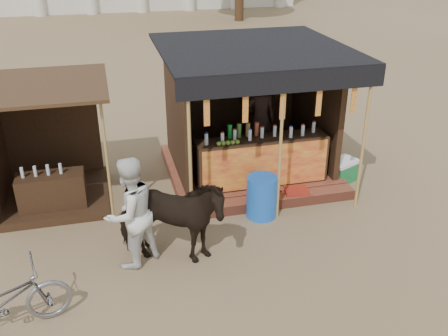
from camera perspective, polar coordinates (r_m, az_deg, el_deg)
name	(u,v)px	position (r m, az deg, el deg)	size (l,w,h in m)	color
ground	(249,276)	(7.90, 2.90, -12.21)	(120.00, 120.00, 0.00)	#846B4C
main_stall	(251,130)	(10.45, 3.08, 4.39)	(3.60, 3.61, 2.78)	brown
secondary_stall	(41,161)	(10.08, -20.15, 0.76)	(2.40, 2.40, 2.38)	#351E13
cow	(170,221)	(7.82, -6.16, -6.03)	(0.81, 1.78, 1.51)	black
motorbike	(0,303)	(7.30, -24.25, -13.87)	(0.63, 1.80, 0.95)	gray
bystander	(130,213)	(7.79, -10.67, -5.09)	(0.89, 0.69, 1.83)	silver
blue_barrel	(262,197)	(9.17, 4.33, -3.30)	(0.56, 0.56, 0.80)	blue
red_crate	(296,195)	(9.85, 8.24, -3.10)	(0.45, 0.38, 0.27)	maroon
cooler	(342,170)	(10.78, 13.37, -0.27)	(0.76, 0.66, 0.46)	#1B793B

